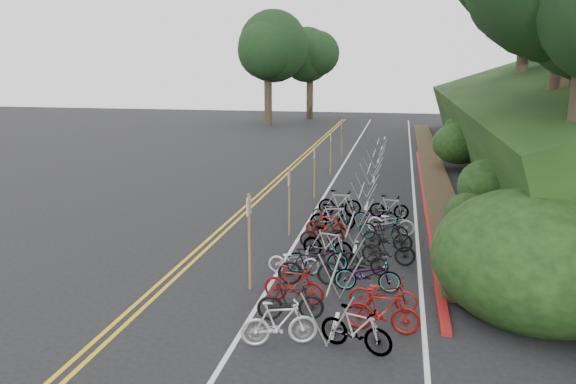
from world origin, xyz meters
The scene contains 10 objects.
ground centered at (0.00, 0.00, 0.00)m, with size 120.00×120.00×0.00m, color black.
road_markings centered at (0.63, 10.10, 0.00)m, with size 7.47×80.00×0.01m.
red_curb centered at (5.70, 12.00, 0.05)m, with size 0.25×28.00×0.10m, color maroon.
embankment centered at (12.96, 19.04, 2.57)m, with size 14.30×48.14×9.11m.
bike_rack_front centered at (3.05, -1.71, 0.91)m, with size 1.19×2.82×1.27m.
bike_racks_rest centered at (3.00, 13.00, 0.85)m, with size 1.14×23.00×1.17m.
signpost_near centered at (0.52, -0.17, 1.56)m, with size 0.08×0.40×2.75m.
signposts_rest centered at (0.60, 14.00, 1.43)m, with size 0.08×18.40×2.50m.
bike_front centered at (1.49, 1.26, 0.41)m, with size 1.56×0.54×0.82m, color beige.
bike_valet centered at (3.03, 2.52, 0.49)m, with size 3.29×13.06×1.09m.
Camera 1 is at (4.47, -14.34, 6.12)m, focal length 35.00 mm.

